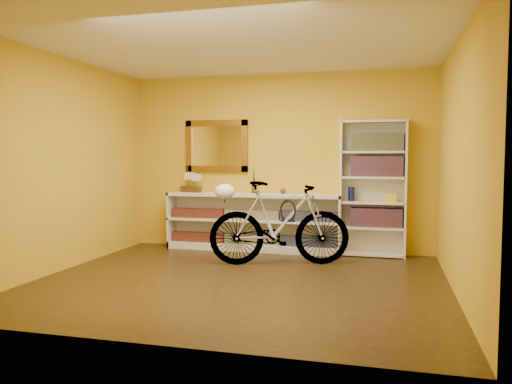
% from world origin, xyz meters
% --- Properties ---
extents(floor, '(4.50, 4.00, 0.01)m').
position_xyz_m(floor, '(0.00, 0.00, -0.01)').
color(floor, black).
rests_on(floor, ground).
extents(ceiling, '(4.50, 4.00, 0.01)m').
position_xyz_m(ceiling, '(0.00, 0.00, 2.60)').
color(ceiling, silver).
rests_on(ceiling, ground).
extents(back_wall, '(4.50, 0.01, 2.60)m').
position_xyz_m(back_wall, '(0.00, 2.00, 1.30)').
color(back_wall, gold).
rests_on(back_wall, ground).
extents(left_wall, '(0.01, 4.00, 2.60)m').
position_xyz_m(left_wall, '(-2.25, 0.00, 1.30)').
color(left_wall, gold).
rests_on(left_wall, ground).
extents(right_wall, '(0.01, 4.00, 2.60)m').
position_xyz_m(right_wall, '(2.25, 0.00, 1.30)').
color(right_wall, gold).
rests_on(right_wall, ground).
extents(gilt_mirror, '(0.98, 0.06, 0.78)m').
position_xyz_m(gilt_mirror, '(-0.95, 1.97, 1.55)').
color(gilt_mirror, brown).
rests_on(gilt_mirror, back_wall).
extents(wall_socket, '(0.09, 0.02, 0.09)m').
position_xyz_m(wall_socket, '(0.90, 1.99, 0.25)').
color(wall_socket, silver).
rests_on(wall_socket, back_wall).
extents(console_unit, '(2.60, 0.35, 0.85)m').
position_xyz_m(console_unit, '(-0.34, 1.81, 0.42)').
color(console_unit, silver).
rests_on(console_unit, floor).
extents(cd_row_lower, '(2.50, 0.13, 0.14)m').
position_xyz_m(cd_row_lower, '(-0.34, 1.79, 0.17)').
color(cd_row_lower, black).
rests_on(cd_row_lower, console_unit).
extents(cd_row_upper, '(2.50, 0.13, 0.14)m').
position_xyz_m(cd_row_upper, '(-0.34, 1.79, 0.54)').
color(cd_row_upper, navy).
rests_on(cd_row_upper, console_unit).
extents(model_ship, '(0.36, 0.24, 0.41)m').
position_xyz_m(model_ship, '(-1.31, 1.81, 1.05)').
color(model_ship, '#3C2810').
rests_on(model_ship, console_unit).
extents(toy_car, '(0.00, 0.00, 0.00)m').
position_xyz_m(toy_car, '(-0.78, 1.81, 0.85)').
color(toy_car, black).
rests_on(toy_car, console_unit).
extents(bronze_ornament, '(0.07, 0.07, 0.39)m').
position_xyz_m(bronze_ornament, '(-0.32, 1.81, 1.05)').
color(bronze_ornament, brown).
rests_on(bronze_ornament, console_unit).
extents(decorative_orb, '(0.08, 0.08, 0.08)m').
position_xyz_m(decorative_orb, '(0.11, 1.81, 0.89)').
color(decorative_orb, brown).
rests_on(decorative_orb, console_unit).
extents(bookcase, '(0.90, 0.30, 1.90)m').
position_xyz_m(bookcase, '(1.38, 1.84, 0.95)').
color(bookcase, silver).
rests_on(bookcase, floor).
extents(book_row_a, '(0.70, 0.22, 0.26)m').
position_xyz_m(book_row_a, '(1.43, 1.84, 0.55)').
color(book_row_a, maroon).
rests_on(book_row_a, bookcase).
extents(book_row_b, '(0.70, 0.22, 0.28)m').
position_xyz_m(book_row_b, '(1.43, 1.84, 1.25)').
color(book_row_b, maroon).
rests_on(book_row_b, bookcase).
extents(book_row_c, '(0.70, 0.22, 0.25)m').
position_xyz_m(book_row_c, '(1.43, 1.84, 1.59)').
color(book_row_c, '#16474F').
rests_on(book_row_c, bookcase).
extents(travel_mug, '(0.09, 0.09, 0.20)m').
position_xyz_m(travel_mug, '(1.09, 1.82, 0.87)').
color(travel_mug, navy).
rests_on(travel_mug, bookcase).
extents(red_tin, '(0.19, 0.19, 0.19)m').
position_xyz_m(red_tin, '(1.18, 1.87, 1.56)').
color(red_tin, maroon).
rests_on(red_tin, bookcase).
extents(yellow_bag, '(0.17, 0.12, 0.12)m').
position_xyz_m(yellow_bag, '(1.63, 1.80, 0.83)').
color(yellow_bag, yellow).
rests_on(yellow_bag, bookcase).
extents(bicycle, '(0.96, 1.89, 1.08)m').
position_xyz_m(bicycle, '(0.25, 0.94, 0.54)').
color(bicycle, silver).
rests_on(bicycle, floor).
extents(helmet, '(0.26, 0.25, 0.19)m').
position_xyz_m(helmet, '(-0.42, 0.74, 0.95)').
color(helmet, white).
rests_on(helmet, bicycle).
extents(u_lock, '(0.21, 0.02, 0.21)m').
position_xyz_m(u_lock, '(0.35, 0.97, 0.70)').
color(u_lock, black).
rests_on(u_lock, bicycle).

